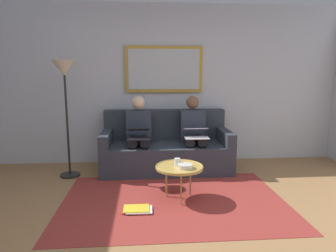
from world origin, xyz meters
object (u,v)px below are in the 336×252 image
person_left (193,131)px  couch (166,149)px  framed_mirror (164,69)px  cup (177,162)px  standing_lamp (65,82)px  laptop_black (139,134)px  bowl (185,166)px  person_right (139,132)px  magazine_stack (137,210)px  laptop_silver (196,133)px  coffee_table (179,167)px

person_left → couch: bearing=-9.3°
framed_mirror → cup: bearing=91.7°
couch → standing_lamp: standing_lamp is taller
laptop_black → cup: bearing=117.9°
framed_mirror → bowl: 2.03m
bowl → standing_lamp: 2.09m
person_right → magazine_stack: size_ratio=3.47×
cup → laptop_black: (0.47, -0.88, 0.17)m
laptop_silver → person_left: bearing=-90.0°
coffee_table → bowl: bearing=126.5°
couch → person_right: (0.42, 0.07, 0.30)m
person_left → laptop_silver: size_ratio=3.29×
laptop_silver → laptop_black: laptop_black is taller
framed_mirror → cup: framed_mirror is taller
person_right → couch: bearing=-170.7°
laptop_silver → magazine_stack: size_ratio=1.05×
cup → standing_lamp: 1.97m
person_right → standing_lamp: (1.01, 0.20, 0.76)m
framed_mirror → laptop_silver: (-0.42, 0.70, -0.92)m
couch → person_right: size_ratio=1.71×
laptop_black → magazine_stack: bearing=89.8°
bowl → magazine_stack: size_ratio=0.53×
bowl → laptop_silver: size_ratio=0.50×
laptop_silver → magazine_stack: laptop_silver is taller
framed_mirror → person_left: bearing=132.5°
coffee_table → laptop_black: 1.06m
framed_mirror → magazine_stack: framed_mirror is taller
laptop_black → magazine_stack: size_ratio=1.05×
person_left → coffee_table: bearing=73.1°
laptop_silver → couch: bearing=-37.1°
framed_mirror → laptop_black: size_ratio=3.63×
magazine_stack → person_left: bearing=-120.4°
person_left → person_right: same height
couch → standing_lamp: (1.43, 0.27, 1.06)m
bowl → standing_lamp: (1.56, -1.03, 0.94)m
laptop_black → magazine_stack: laptop_black is taller
bowl → laptop_silver: 1.04m
coffee_table → person_right: size_ratio=0.49×
person_right → laptop_silver: bearing=163.5°
couch → coffee_table: couch is taller
standing_lamp → framed_mirror: bearing=-155.3°
couch → laptop_silver: size_ratio=5.65×
person_right → standing_lamp: 1.28m
couch → magazine_stack: couch is taller
framed_mirror → standing_lamp: framed_mirror is taller
person_right → standing_lamp: bearing=11.2°
cup → laptop_silver: bearing=-113.0°
couch → cup: 1.20m
person_left → laptop_silver: 0.25m
framed_mirror → magazine_stack: (0.42, 1.89, -1.53)m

